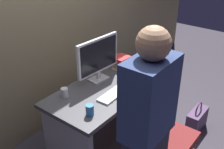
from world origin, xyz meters
TOP-DOWN VIEW (x-y plane):
  - ground_plane at (0.00, 0.00)m, footprint 9.00×9.00m
  - desk at (0.00, 0.00)m, footprint 1.32×0.66m
  - office_chair at (-0.04, -0.66)m, footprint 0.52×0.52m
  - person_at_desk at (-0.50, -0.75)m, footprint 0.40×0.24m
  - monitor at (0.05, 0.16)m, footprint 0.54×0.15m
  - keyboard at (-0.06, -0.14)m, footprint 0.43×0.14m
  - mouse at (0.23, -0.13)m, footprint 0.06×0.10m
  - cup_near_keyboard at (-0.47, -0.17)m, footprint 0.07×0.07m
  - cup_by_monitor at (-0.40, 0.20)m, footprint 0.07×0.07m
  - book_stack at (0.42, 0.14)m, footprint 0.24×0.20m
  - cell_phone at (0.51, -0.16)m, footprint 0.10×0.16m
  - handbag at (0.81, -0.68)m, footprint 0.34×0.14m

SIDE VIEW (x-z plane):
  - ground_plane at x=0.00m, z-range 0.00..0.00m
  - handbag at x=0.81m, z-range -0.05..0.33m
  - office_chair at x=-0.04m, z-range -0.04..0.90m
  - desk at x=0.00m, z-range 0.13..0.86m
  - cell_phone at x=0.51m, z-range 0.73..0.74m
  - keyboard at x=-0.06m, z-range 0.73..0.75m
  - mouse at x=0.23m, z-range 0.73..0.76m
  - cup_by_monitor at x=-0.40m, z-range 0.73..0.82m
  - cup_near_keyboard at x=-0.47m, z-range 0.73..0.83m
  - book_stack at x=0.42m, z-range 0.73..0.87m
  - person_at_desk at x=-0.50m, z-range 0.02..1.66m
  - monitor at x=0.05m, z-range 0.76..1.21m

